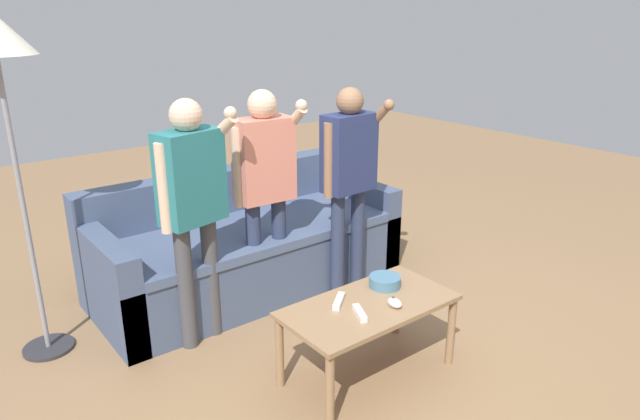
# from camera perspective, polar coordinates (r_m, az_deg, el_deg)

# --- Properties ---
(ground_plane) EXTENTS (12.00, 12.00, 0.00)m
(ground_plane) POSITION_cam_1_polar(r_m,az_deg,el_deg) (3.35, 5.93, -14.69)
(ground_plane) COLOR #93704C
(couch) EXTENTS (2.11, 0.90, 0.78)m
(couch) POSITION_cam_1_polar(r_m,az_deg,el_deg) (4.09, -7.40, -3.64)
(couch) COLOR #475675
(couch) RESTS_ON ground
(coffee_table) EXTENTS (0.92, 0.48, 0.43)m
(coffee_table) POSITION_cam_1_polar(r_m,az_deg,el_deg) (3.05, 4.88, -10.24)
(coffee_table) COLOR #997551
(coffee_table) RESTS_ON ground
(snack_bowl) EXTENTS (0.17, 0.17, 0.06)m
(snack_bowl) POSITION_cam_1_polar(r_m,az_deg,el_deg) (3.19, 6.47, -7.07)
(snack_bowl) COLOR teal
(snack_bowl) RESTS_ON coffee_table
(game_remote_nunchuk) EXTENTS (0.06, 0.09, 0.05)m
(game_remote_nunchuk) POSITION_cam_1_polar(r_m,az_deg,el_deg) (2.99, 7.44, -9.14)
(game_remote_nunchuk) COLOR white
(game_remote_nunchuk) RESTS_ON coffee_table
(player_left) EXTENTS (0.45, 0.28, 1.44)m
(player_left) POSITION_cam_1_polar(r_m,az_deg,el_deg) (3.23, -12.57, 1.41)
(player_left) COLOR #47474C
(player_left) RESTS_ON ground
(player_center) EXTENTS (0.42, 0.30, 1.43)m
(player_center) POSITION_cam_1_polar(r_m,az_deg,el_deg) (3.55, -5.51, 3.36)
(player_center) COLOR #2D3856
(player_center) RESTS_ON ground
(player_right) EXTENTS (0.43, 0.30, 1.41)m
(player_right) POSITION_cam_1_polar(r_m,az_deg,el_deg) (3.75, 2.90, 4.16)
(player_right) COLOR #2D3856
(player_right) RESTS_ON ground
(game_remote_wand_near) EXTENTS (0.09, 0.15, 0.03)m
(game_remote_wand_near) POSITION_cam_1_polar(r_m,az_deg,el_deg) (2.90, 3.96, -10.19)
(game_remote_wand_near) COLOR white
(game_remote_wand_near) RESTS_ON coffee_table
(game_remote_wand_far) EXTENTS (0.15, 0.13, 0.03)m
(game_remote_wand_far) POSITION_cam_1_polar(r_m,az_deg,el_deg) (3.01, 1.89, -9.04)
(game_remote_wand_far) COLOR white
(game_remote_wand_far) RESTS_ON coffee_table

